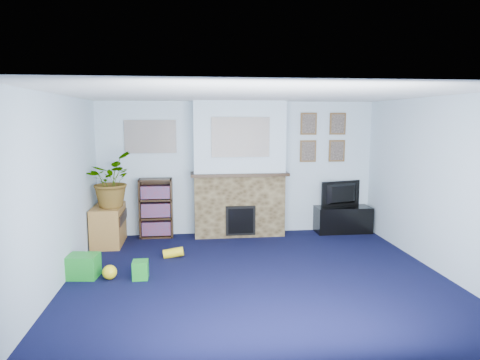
{
  "coord_description": "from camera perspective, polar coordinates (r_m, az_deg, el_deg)",
  "views": [
    {
      "loc": [
        -0.87,
        -5.44,
        2.1
      ],
      "look_at": [
        -0.11,
        0.98,
        1.16
      ],
      "focal_mm": 32.0,
      "sensor_mm": 36.0,
      "label": 1
    }
  ],
  "objects": [
    {
      "name": "wall_back",
      "position": [
        7.79,
        -0.29,
        1.6
      ],
      "size": [
        5.0,
        0.04,
        2.4
      ],
      "primitive_type": "cube",
      "color": "silver",
      "rests_on": "ground"
    },
    {
      "name": "wall_front",
      "position": [
        3.43,
        8.26,
        -7.1
      ],
      "size": [
        5.0,
        0.04,
        2.4
      ],
      "primitive_type": "cube",
      "color": "silver",
      "rests_on": "ground"
    },
    {
      "name": "mantel_candle",
      "position": [
        7.59,
        2.71,
        1.64
      ],
      "size": [
        0.05,
        0.05,
        0.15
      ],
      "primitive_type": "cylinder",
      "color": "#B2BFC6",
      "rests_on": "chimney_breast"
    },
    {
      "name": "toy_tube",
      "position": [
        6.68,
        -8.86,
        -9.57
      ],
      "size": [
        0.32,
        0.14,
        0.18
      ],
      "primitive_type": "cylinder",
      "rotation": [
        0.0,
        1.43,
        0.0
      ],
      "color": "yellow",
      "rests_on": "ground"
    },
    {
      "name": "toy_block",
      "position": [
        5.9,
        -13.13,
        -11.7
      ],
      "size": [
        0.2,
        0.2,
        0.25
      ],
      "primitive_type": "cube",
      "rotation": [
        0.0,
        0.0,
        0.01
      ],
      "color": "#198C26",
      "rests_on": "ground"
    },
    {
      "name": "green_crate",
      "position": [
        6.16,
        -20.17,
        -10.86
      ],
      "size": [
        0.43,
        0.36,
        0.31
      ],
      "primitive_type": "cube",
      "rotation": [
        0.0,
        0.0,
        -0.13
      ],
      "color": "#198C26",
      "rests_on": "ground"
    },
    {
      "name": "collage_left",
      "position": [
        7.71,
        -11.86,
        5.68
      ],
      "size": [
        0.9,
        0.03,
        0.58
      ],
      "primitive_type": "cube",
      "color": "gray",
      "rests_on": "wall_back"
    },
    {
      "name": "chimney_breast",
      "position": [
        7.59,
        -0.11,
        1.3
      ],
      "size": [
        1.72,
        0.5,
        2.4
      ],
      "color": "brown",
      "rests_on": "ground"
    },
    {
      "name": "portrait_br",
      "position": [
        8.16,
        12.78,
        3.81
      ],
      "size": [
        0.3,
        0.03,
        0.4
      ],
      "primitive_type": "cube",
      "color": "brown",
      "rests_on": "wall_back"
    },
    {
      "name": "television",
      "position": [
        8.12,
        13.6,
        -1.84
      ],
      "size": [
        0.81,
        0.31,
        0.47
      ],
      "primitive_type": "imported",
      "rotation": [
        0.0,
        0.0,
        3.4
      ],
      "color": "black",
      "rests_on": "tv_stand"
    },
    {
      "name": "mantel_clock",
      "position": [
        7.53,
        -0.94,
        1.52
      ],
      "size": [
        0.09,
        0.05,
        0.13
      ],
      "primitive_type": "cube",
      "color": "gold",
      "rests_on": "chimney_breast"
    },
    {
      "name": "ceiling",
      "position": [
        5.52,
        2.38,
        11.34
      ],
      "size": [
        5.0,
        4.5,
        0.01
      ],
      "primitive_type": "cube",
      "color": "white",
      "rests_on": "wall_back"
    },
    {
      "name": "tv_stand",
      "position": [
        8.2,
        13.54,
        -5.23
      ],
      "size": [
        1.01,
        0.43,
        0.48
      ],
      "primitive_type": "cube",
      "color": "black",
      "rests_on": "ground"
    },
    {
      "name": "sideboard",
      "position": [
        7.53,
        -17.12,
        -5.59
      ],
      "size": [
        0.47,
        0.84,
        0.65
      ],
      "primitive_type": "cube",
      "color": "olive",
      "rests_on": "ground"
    },
    {
      "name": "floor",
      "position": [
        5.9,
        2.24,
        -12.65
      ],
      "size": [
        5.0,
        4.5,
        0.01
      ],
      "primitive_type": "cube",
      "color": "black",
      "rests_on": "ground"
    },
    {
      "name": "mantel_teddy",
      "position": [
        7.5,
        -3.65,
        1.44
      ],
      "size": [
        0.12,
        0.12,
        0.12
      ],
      "primitive_type": "sphere",
      "color": "slate",
      "rests_on": "chimney_breast"
    },
    {
      "name": "portrait_tl",
      "position": [
        7.97,
        9.13,
        7.41
      ],
      "size": [
        0.3,
        0.03,
        0.4
      ],
      "primitive_type": "cube",
      "color": "brown",
      "rests_on": "wall_back"
    },
    {
      "name": "collage_main",
      "position": [
        7.33,
        0.08,
        5.73
      ],
      "size": [
        1.0,
        0.03,
        0.68
      ],
      "primitive_type": "cube",
      "color": "gray",
      "rests_on": "chimney_breast"
    },
    {
      "name": "toy_ball",
      "position": [
        6.0,
        -17.0,
        -11.72
      ],
      "size": [
        0.19,
        0.19,
        0.19
      ],
      "primitive_type": "sphere",
      "color": "yellow",
      "rests_on": "ground"
    },
    {
      "name": "portrait_bl",
      "position": [
        7.99,
        9.05,
        3.82
      ],
      "size": [
        0.3,
        0.03,
        0.4
      ],
      "primitive_type": "cube",
      "color": "brown",
      "rests_on": "wall_back"
    },
    {
      "name": "potted_plant",
      "position": [
        7.33,
        -17.05,
        -0.0
      ],
      "size": [
        0.78,
        0.87,
        0.89
      ],
      "primitive_type": "imported",
      "rotation": [
        0.0,
        0.0,
        1.68
      ],
      "color": "#26661E",
      "rests_on": "sideboard"
    },
    {
      "name": "bookshelf",
      "position": [
        7.74,
        -11.11,
        -3.85
      ],
      "size": [
        0.58,
        0.28,
        1.05
      ],
      "color": "black",
      "rests_on": "ground"
    },
    {
      "name": "wall_right",
      "position": [
        6.46,
        24.78,
        -0.54
      ],
      "size": [
        0.04,
        4.5,
        2.4
      ],
      "primitive_type": "cube",
      "color": "silver",
      "rests_on": "ground"
    },
    {
      "name": "mantel_can",
      "position": [
        7.64,
        4.67,
        1.52
      ],
      "size": [
        0.06,
        0.06,
        0.12
      ],
      "primitive_type": "cylinder",
      "color": "#198C26",
      "rests_on": "chimney_breast"
    },
    {
      "name": "wall_left",
      "position": [
        5.75,
        -23.13,
        -1.45
      ],
      "size": [
        0.04,
        4.5,
        2.4
      ],
      "primitive_type": "cube",
      "color": "silver",
      "rests_on": "ground"
    },
    {
      "name": "portrait_tr",
      "position": [
        8.14,
        12.89,
        7.32
      ],
      "size": [
        0.3,
        0.03,
        0.4
      ],
      "primitive_type": "cube",
      "color": "brown",
      "rests_on": "wall_back"
    }
  ]
}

